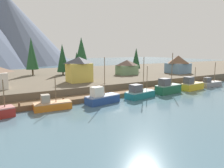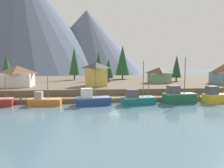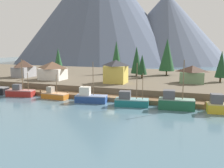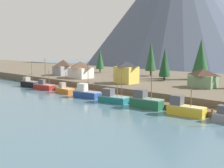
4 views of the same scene
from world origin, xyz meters
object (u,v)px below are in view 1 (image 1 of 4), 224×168
at_px(house_green, 127,67).
at_px(conifer_back_left, 81,52).
at_px(fishing_boat_grey, 211,84).
at_px(house_blue, 178,64).
at_px(conifer_near_left, 77,62).
at_px(fishing_boat_green, 168,88).
at_px(conifer_mid_left, 62,58).
at_px(conifer_back_right, 32,54).
at_px(fishing_boat_yellow, 192,85).
at_px(fishing_boat_orange, 52,105).
at_px(house_yellow, 79,69).
at_px(fishing_boat_blue, 102,98).
at_px(fishing_boat_teal, 139,93).
at_px(conifer_mid_right, 136,58).

bearing_deg(house_green, conifer_back_left, 118.38).
bearing_deg(fishing_boat_grey, house_blue, 79.68).
bearing_deg(house_green, fishing_boat_grey, -53.04).
bearing_deg(conifer_near_left, fishing_boat_green, -64.15).
height_order(fishing_boat_green, conifer_mid_left, conifer_mid_left).
bearing_deg(conifer_back_left, conifer_back_right, -174.10).
height_order(fishing_boat_yellow, house_green, house_green).
distance_m(fishing_boat_yellow, conifer_back_left, 42.47).
xyz_separation_m(fishing_boat_yellow, fishing_boat_grey, (9.00, 0.46, -0.34)).
relative_size(house_green, conifer_mid_left, 0.66).
relative_size(fishing_boat_orange, conifer_near_left, 0.88).
height_order(house_yellow, house_green, house_yellow).
bearing_deg(conifer_back_left, fishing_boat_green, -80.09).
height_order(fishing_boat_blue, conifer_back_right, conifer_back_right).
bearing_deg(fishing_boat_orange, fishing_boat_teal, 1.19).
distance_m(fishing_boat_teal, conifer_mid_left, 34.01).
height_order(fishing_boat_teal, house_blue, fishing_boat_teal).
height_order(fishing_boat_orange, house_yellow, house_yellow).
xyz_separation_m(fishing_boat_orange, house_blue, (50.14, 15.59, 4.84)).
relative_size(fishing_boat_orange, fishing_boat_teal, 0.73).
xyz_separation_m(fishing_boat_yellow, house_blue, (11.99, 15.87, 4.45)).
bearing_deg(house_yellow, fishing_boat_green, -38.82).
bearing_deg(house_blue, fishing_boat_yellow, -127.07).
bearing_deg(conifer_near_left, fishing_boat_yellow, -50.47).
height_order(house_green, conifer_mid_left, conifer_mid_left).
bearing_deg(house_green, house_yellow, -160.60).
relative_size(house_blue, house_green, 1.08).
bearing_deg(conifer_back_left, house_green, -61.62).
xyz_separation_m(conifer_mid_left, conifer_mid_right, (26.50, -5.72, -0.49)).
bearing_deg(conifer_mid_right, house_blue, -43.61).
height_order(fishing_boat_teal, conifer_mid_left, conifer_mid_left).
distance_m(house_yellow, house_blue, 38.98).
height_order(house_yellow, conifer_mid_right, conifer_mid_right).
xyz_separation_m(house_green, conifer_near_left, (-15.66, 5.78, 1.92)).
height_order(fishing_boat_teal, fishing_boat_green, fishing_boat_green).
height_order(fishing_boat_green, conifer_near_left, conifer_near_left).
xyz_separation_m(fishing_boat_yellow, conifer_back_left, (-15.94, 38.42, 8.57)).
bearing_deg(house_blue, fishing_boat_blue, -157.98).
bearing_deg(house_green, fishing_boat_orange, -146.16).
relative_size(fishing_boat_teal, fishing_boat_green, 0.92).
height_order(fishing_boat_teal, conifer_near_left, conifer_near_left).
relative_size(fishing_boat_blue, house_yellow, 1.43).
relative_size(conifer_near_left, conifer_back_right, 0.62).
height_order(fishing_boat_green, conifer_back_left, conifer_back_left).
xyz_separation_m(fishing_boat_blue, conifer_mid_left, (2.67, 32.44, 6.97)).
bearing_deg(fishing_boat_grey, fishing_boat_blue, -178.05).
relative_size(fishing_boat_orange, fishing_boat_blue, 0.72).
distance_m(house_green, conifer_mid_left, 21.86).
bearing_deg(fishing_boat_grey, fishing_boat_teal, -177.42).
bearing_deg(conifer_mid_right, fishing_boat_orange, -146.33).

